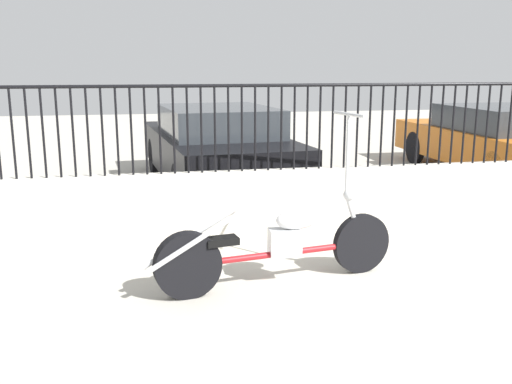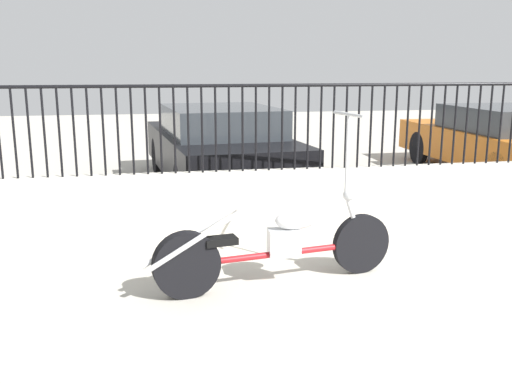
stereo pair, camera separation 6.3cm
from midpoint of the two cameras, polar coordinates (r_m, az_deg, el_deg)
name	(u,v)px [view 2 (the right image)]	position (r m, az deg, el deg)	size (l,w,h in m)	color
low_wall	(449,197)	(7.16, 19.01, -0.46)	(10.96, 0.18, 0.79)	beige
fence_railing	(456,114)	(7.02, 19.58, 7.37)	(10.96, 0.04, 0.94)	black
motorcycle_red	(267,246)	(5.03, 1.42, -5.43)	(2.31, 0.68, 1.52)	black
car_black	(219,146)	(9.15, -3.57, 4.62)	(2.24, 4.66, 1.29)	black
car_orange	(500,140)	(10.96, 23.34, 4.79)	(1.78, 4.37, 1.23)	black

